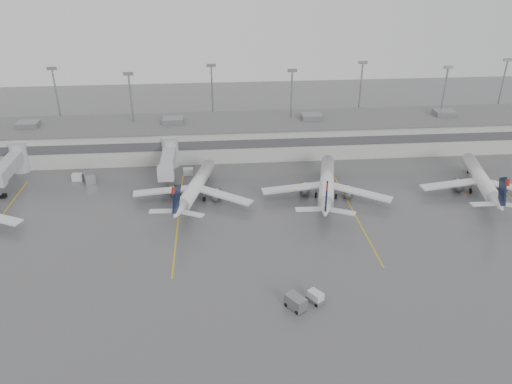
{
  "coord_description": "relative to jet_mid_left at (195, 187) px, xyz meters",
  "views": [
    {
      "loc": [
        -9.66,
        -62.48,
        48.41
      ],
      "look_at": [
        -2.15,
        24.0,
        5.0
      ],
      "focal_mm": 35.0,
      "sensor_mm": 36.0,
      "label": 1
    }
  ],
  "objects": [
    {
      "name": "jet_bridge_left",
      "position": [
        -41.23,
        14.1,
        0.98
      ],
      "size": [
        4.0,
        17.2,
        7.0
      ],
      "color": "#A7AAAD",
      "rests_on": "ground"
    },
    {
      "name": "gse_loader",
      "position": [
        -24.07,
        10.89,
        -1.8
      ],
      "size": [
        3.27,
        4.03,
        2.18
      ],
      "primitive_type": "cube",
      "rotation": [
        0.0,
        0.0,
        0.36
      ],
      "color": "slate",
      "rests_on": "ground"
    },
    {
      "name": "stand_markings",
      "position": [
        14.27,
        -7.62,
        -2.88
      ],
      "size": [
        105.25,
        40.0,
        0.01
      ],
      "color": "#E5AF0D",
      "rests_on": "ground"
    },
    {
      "name": "jet_mid_right",
      "position": [
        27.63,
        -1.2,
        0.19
      ],
      "size": [
        26.52,
        30.07,
        9.89
      ],
      "rotation": [
        0.0,
        0.0,
        -0.23
      ],
      "color": "silver",
      "rests_on": "ground"
    },
    {
      "name": "ground",
      "position": [
        14.27,
        -31.62,
        -2.89
      ],
      "size": [
        260.0,
        260.0,
        0.0
      ],
      "primitive_type": "plane",
      "color": "#515154",
      "rests_on": "ground"
    },
    {
      "name": "gse_uld_b",
      "position": [
        -1.96,
        12.73,
        -2.09
      ],
      "size": [
        2.28,
        1.54,
        1.6
      ],
      "primitive_type": "cube",
      "rotation": [
        0.0,
        0.0,
        0.02
      ],
      "color": "silver",
      "rests_on": "ground"
    },
    {
      "name": "jet_mid_left",
      "position": [
        0.0,
        0.0,
        0.0
      ],
      "size": [
        24.76,
        28.12,
        9.29
      ],
      "rotation": [
        0.0,
        0.0,
        -0.26
      ],
      "color": "silver",
      "rests_on": "ground"
    },
    {
      "name": "gse_uld_a",
      "position": [
        -26.93,
        11.77,
        -2.08
      ],
      "size": [
        2.36,
        1.64,
        1.61
      ],
      "primitive_type": "cube",
      "rotation": [
        0.0,
        0.0,
        -0.06
      ],
      "color": "silver",
      "rests_on": "ground"
    },
    {
      "name": "jet_far_right",
      "position": [
        61.2,
        -2.1,
        0.1
      ],
      "size": [
        25.88,
        29.33,
        9.62
      ],
      "rotation": [
        0.0,
        0.0,
        -0.22
      ],
      "color": "silver",
      "rests_on": "ground"
    },
    {
      "name": "baggage_cart",
      "position": [
        15.48,
        -36.46,
        -1.82
      ],
      "size": [
        3.33,
        3.66,
        2.05
      ],
      "rotation": [
        0.0,
        0.0,
        0.62
      ],
      "color": "slate",
      "rests_on": "ground"
    },
    {
      "name": "jet_bridge_right",
      "position": [
        -6.23,
        14.1,
        0.98
      ],
      "size": [
        4.0,
        17.2,
        7.0
      ],
      "color": "#A7AAAD",
      "rests_on": "ground"
    },
    {
      "name": "baggage_tug",
      "position": [
        18.68,
        -35.26,
        -2.2
      ],
      "size": [
        2.92,
        3.17,
        1.75
      ],
      "rotation": [
        0.0,
        0.0,
        0.62
      ],
      "color": "silver",
      "rests_on": "ground"
    },
    {
      "name": "light_masts",
      "position": [
        14.27,
        32.13,
        9.14
      ],
      "size": [
        142.4,
        8.0,
        20.6
      ],
      "color": "gray",
      "rests_on": "ground"
    },
    {
      "name": "gse_uld_c",
      "position": [
        29.63,
        7.41,
        -2.08
      ],
      "size": [
        2.59,
        2.04,
        1.62
      ],
      "primitive_type": "cube",
      "rotation": [
        0.0,
        0.0,
        0.25
      ],
      "color": "silver",
      "rests_on": "ground"
    },
    {
      "name": "cone_b",
      "position": [
        -5.74,
        8.6,
        -2.53
      ],
      "size": [
        0.44,
        0.44,
        0.7
      ],
      "primitive_type": "cone",
      "color": "#DA5904",
      "rests_on": "ground"
    },
    {
      "name": "terminal",
      "position": [
        14.26,
        26.36,
        1.29
      ],
      "size": [
        152.0,
        17.0,
        9.45
      ],
      "color": "#B0B0AA",
      "rests_on": "ground"
    },
    {
      "name": "cone_d",
      "position": [
        58.86,
        -2.0,
        -2.52
      ],
      "size": [
        0.46,
        0.46,
        0.74
      ],
      "primitive_type": "cone",
      "color": "#DA5904",
      "rests_on": "ground"
    },
    {
      "name": "cone_c",
      "position": [
        23.45,
        5.59,
        -2.49
      ],
      "size": [
        0.49,
        0.49,
        0.79
      ],
      "primitive_type": "cone",
      "color": "#DA5904",
      "rests_on": "ground"
    }
  ]
}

